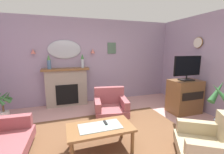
{
  "coord_description": "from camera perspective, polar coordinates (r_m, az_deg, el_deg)",
  "views": [
    {
      "loc": [
        -0.85,
        -2.37,
        1.73
      ],
      "look_at": [
        0.4,
        1.37,
        1.01
      ],
      "focal_mm": 24.65,
      "sensor_mm": 36.0,
      "label": 1
    }
  ],
  "objects": [
    {
      "name": "floor",
      "position": [
        3.08,
        1.15,
        -24.87
      ],
      "size": [
        6.71,
        6.13,
        0.1
      ],
      "primitive_type": "cube",
      "color": "#C6938E",
      "rests_on": "ground"
    },
    {
      "name": "wall_back",
      "position": [
        5.07,
        -8.82,
        5.77
      ],
      "size": [
        6.71,
        0.1,
        2.66
      ],
      "primitive_type": "cube",
      "color": "#9E8CA8",
      "rests_on": "ground"
    },
    {
      "name": "patterned_rug",
      "position": [
        3.21,
        -0.14,
        -22.1
      ],
      "size": [
        3.2,
        2.4,
        0.01
      ],
      "primitive_type": "cube",
      "color": "brown",
      "rests_on": "ground"
    },
    {
      "name": "fireplace",
      "position": [
        4.9,
        -16.44,
        -3.69
      ],
      "size": [
        1.36,
        0.36,
        1.16
      ],
      "color": "gray",
      "rests_on": "ground"
    },
    {
      "name": "mantel_vase_left",
      "position": [
        4.76,
        -22.35,
        5.22
      ],
      "size": [
        0.1,
        0.1,
        0.41
      ],
      "color": "#4C7093",
      "rests_on": "fireplace"
    },
    {
      "name": "mantel_vase_centre",
      "position": [
        4.79,
        -10.92,
        6.15
      ],
      "size": [
        0.1,
        0.1,
        0.42
      ],
      "color": "silver",
      "rests_on": "fireplace"
    },
    {
      "name": "wall_mirror",
      "position": [
        4.91,
        -17.2,
        9.73
      ],
      "size": [
        0.96,
        0.06,
        0.56
      ],
      "primitive_type": "ellipsoid",
      "color": "#B2BCC6"
    },
    {
      "name": "wall_sconce_left",
      "position": [
        4.91,
        -27.21,
        8.46
      ],
      "size": [
        0.14,
        0.14,
        0.14
      ],
      "primitive_type": "cone",
      "color": "#D17066"
    },
    {
      "name": "wall_sconce_right",
      "position": [
        4.95,
        -7.15,
        9.53
      ],
      "size": [
        0.14,
        0.14,
        0.14
      ],
      "primitive_type": "cone",
      "color": "#D17066"
    },
    {
      "name": "wall_clock",
      "position": [
        5.0,
        29.29,
        11.06
      ],
      "size": [
        0.04,
        0.31,
        0.31
      ],
      "color": "silver"
    },
    {
      "name": "framed_picture",
      "position": [
        5.18,
        -0.12,
        10.64
      ],
      "size": [
        0.28,
        0.03,
        0.36
      ],
      "primitive_type": "cube",
      "color": "#4C6B56"
    },
    {
      "name": "coffee_table",
      "position": [
        2.76,
        -4.4,
        -18.84
      ],
      "size": [
        1.1,
        0.6,
        0.45
      ],
      "color": "brown",
      "rests_on": "ground"
    },
    {
      "name": "tv_remote",
      "position": [
        2.82,
        -2.46,
        -16.57
      ],
      "size": [
        0.04,
        0.16,
        0.02
      ],
      "primitive_type": "cube",
      "color": "black",
      "rests_on": "coffee_table"
    },
    {
      "name": "armchair_near_fireplace",
      "position": [
        4.07,
        -0.6,
        -10.1
      ],
      "size": [
        0.93,
        0.94,
        0.71
      ],
      "color": "#934C51",
      "rests_on": "ground"
    },
    {
      "name": "armchair_by_coffee_table",
      "position": [
        3.0,
        33.01,
        -19.75
      ],
      "size": [
        1.12,
        1.11,
        0.71
      ],
      "color": "tan",
      "rests_on": "ground"
    },
    {
      "name": "tv_cabinet",
      "position": [
        4.67,
        25.22,
        -6.49
      ],
      "size": [
        0.8,
        0.57,
        0.9
      ],
      "color": "brown",
      "rests_on": "ground"
    },
    {
      "name": "tv_flatscreen",
      "position": [
        4.51,
        26.18,
        3.18
      ],
      "size": [
        0.84,
        0.24,
        0.65
      ],
      "color": "black",
      "rests_on": "tv_cabinet"
    },
    {
      "name": "potted_plant_small_fern",
      "position": [
        4.66,
        -35.44,
        -8.36
      ],
      "size": [
        0.47,
        0.47,
        0.73
      ],
      "color": "silver",
      "rests_on": "ground"
    }
  ]
}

